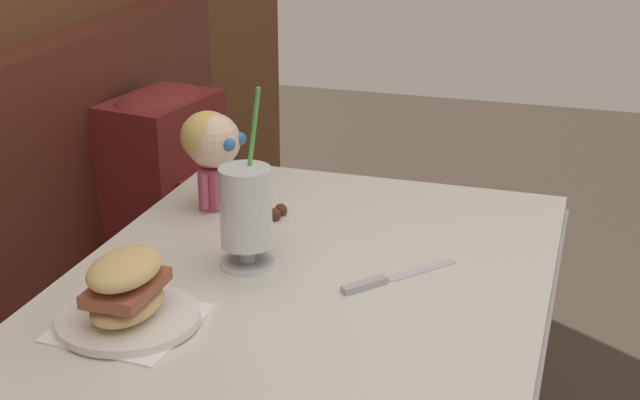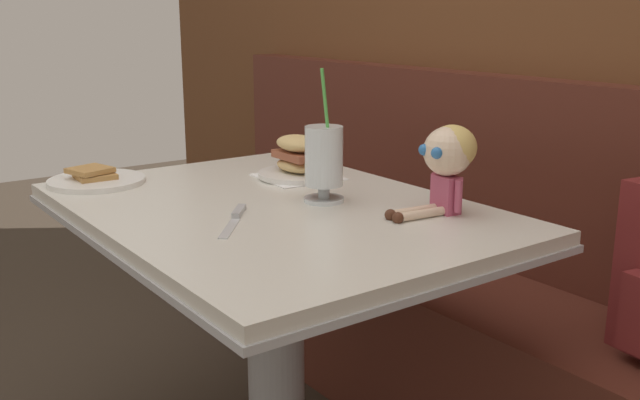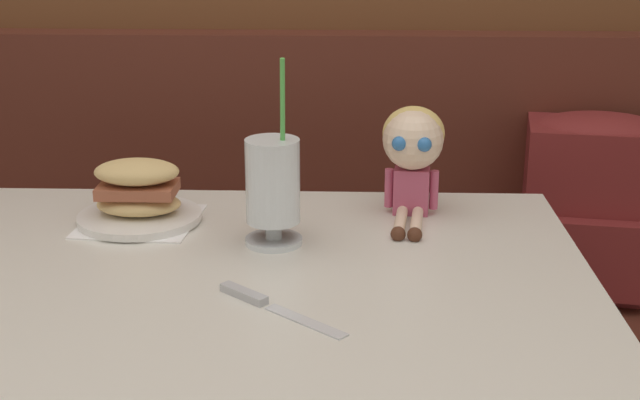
{
  "view_description": "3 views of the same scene",
  "coord_description": "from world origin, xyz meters",
  "px_view_note": "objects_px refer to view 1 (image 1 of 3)",
  "views": [
    {
      "loc": [
        -1.31,
        -0.26,
        1.43
      ],
      "look_at": [
        0.1,
        0.18,
        0.86
      ],
      "focal_mm": 51.95,
      "sensor_mm": 36.0,
      "label": 1
    },
    {
      "loc": [
        1.4,
        -0.7,
        1.18
      ],
      "look_at": [
        0.1,
        0.24,
        0.76
      ],
      "focal_mm": 41.05,
      "sensor_mm": 36.0,
      "label": 2
    },
    {
      "loc": [
        0.17,
        -1.1,
        1.28
      ],
      "look_at": [
        0.12,
        0.25,
        0.83
      ],
      "focal_mm": 49.98,
      "sensor_mm": 36.0,
      "label": 3
    }
  ],
  "objects_px": {
    "sandwich_plate": "(127,297)",
    "butter_knife": "(381,281)",
    "milkshake_glass": "(246,212)",
    "seated_doll": "(213,146)",
    "backpack": "(166,163)"
  },
  "relations": [
    {
      "from": "sandwich_plate",
      "to": "butter_knife",
      "type": "distance_m",
      "value": 0.42
    },
    {
      "from": "milkshake_glass",
      "to": "seated_doll",
      "type": "distance_m",
      "value": 0.29
    },
    {
      "from": "sandwich_plate",
      "to": "butter_knife",
      "type": "relative_size",
      "value": 1.15
    },
    {
      "from": "milkshake_glass",
      "to": "butter_knife",
      "type": "xyz_separation_m",
      "value": [
        0.0,
        -0.24,
        -0.1
      ]
    },
    {
      "from": "sandwich_plate",
      "to": "seated_doll",
      "type": "bearing_deg",
      "value": 7.71
    },
    {
      "from": "sandwich_plate",
      "to": "seated_doll",
      "type": "height_order",
      "value": "seated_doll"
    },
    {
      "from": "milkshake_glass",
      "to": "backpack",
      "type": "height_order",
      "value": "milkshake_glass"
    },
    {
      "from": "sandwich_plate",
      "to": "backpack",
      "type": "xyz_separation_m",
      "value": [
        0.91,
        0.39,
        -0.13
      ]
    },
    {
      "from": "butter_knife",
      "to": "seated_doll",
      "type": "height_order",
      "value": "seated_doll"
    },
    {
      "from": "sandwich_plate",
      "to": "butter_knife",
      "type": "bearing_deg",
      "value": -53.44
    },
    {
      "from": "milkshake_glass",
      "to": "butter_knife",
      "type": "height_order",
      "value": "milkshake_glass"
    },
    {
      "from": "sandwich_plate",
      "to": "milkshake_glass",
      "type": "bearing_deg",
      "value": -21.32
    },
    {
      "from": "sandwich_plate",
      "to": "backpack",
      "type": "bearing_deg",
      "value": 23.2
    },
    {
      "from": "milkshake_glass",
      "to": "seated_doll",
      "type": "xyz_separation_m",
      "value": [
        0.24,
        0.16,
        0.03
      ]
    },
    {
      "from": "milkshake_glass",
      "to": "sandwich_plate",
      "type": "bearing_deg",
      "value": 158.68
    }
  ]
}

